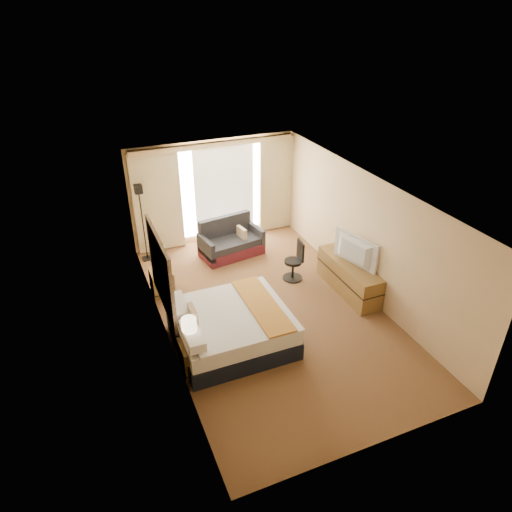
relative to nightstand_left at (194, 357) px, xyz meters
name	(u,v)px	position (x,y,z in m)	size (l,w,h in m)	color
floor	(270,310)	(1.87, 1.05, -0.28)	(4.20, 7.00, 0.02)	#522317
ceiling	(272,190)	(1.87, 1.05, 2.33)	(4.20, 7.00, 0.02)	silver
wall_back	(214,191)	(1.87, 4.55, 1.02)	(4.20, 0.02, 2.60)	#DBB286
wall_front	(383,379)	(1.87, -2.45, 1.02)	(4.20, 0.02, 2.60)	#DBB286
wall_left	(161,277)	(-0.23, 1.05, 1.02)	(0.02, 7.00, 2.60)	#DBB286
wall_right	(365,235)	(3.97, 1.05, 1.02)	(0.02, 7.00, 2.60)	#DBB286
headboard	(161,272)	(-0.19, 1.25, 1.01)	(0.06, 1.85, 1.50)	black
nightstand_left	(194,357)	(0.00, 0.00, 0.00)	(0.45, 0.52, 0.55)	olive
nightstand_right	(162,282)	(0.00, 2.50, 0.00)	(0.45, 0.52, 0.55)	olive
media_dresser	(349,277)	(3.70, 1.05, 0.07)	(0.50, 1.80, 0.70)	olive
window	(224,189)	(2.12, 4.52, 1.04)	(2.30, 0.02, 2.30)	white
curtains	(215,188)	(1.87, 4.44, 1.13)	(4.12, 0.19, 2.56)	beige
bed	(231,327)	(0.81, 0.40, 0.08)	(2.00, 1.83, 0.97)	black
loveseat	(231,243)	(1.93, 3.54, 0.03)	(1.58, 1.01, 0.92)	#581922
floor_lamp	(141,208)	(-0.03, 4.09, 1.07)	(0.24, 0.24, 1.90)	black
desk_chair	(295,262)	(2.88, 1.95, 0.13)	(0.44, 0.44, 0.92)	black
lamp_left	(189,325)	(-0.04, 0.01, 0.68)	(0.25, 0.25, 0.52)	black
lamp_right	(159,253)	(0.02, 2.55, 0.68)	(0.25, 0.25, 0.52)	black
tissue_box	(196,342)	(0.04, -0.03, 0.33)	(0.11, 0.11, 0.10)	#7CA9C0
telephone	(162,267)	(0.05, 2.59, 0.31)	(0.20, 0.15, 0.08)	black
television	(352,252)	(3.65, 0.97, 0.75)	(1.11, 0.15, 0.64)	black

